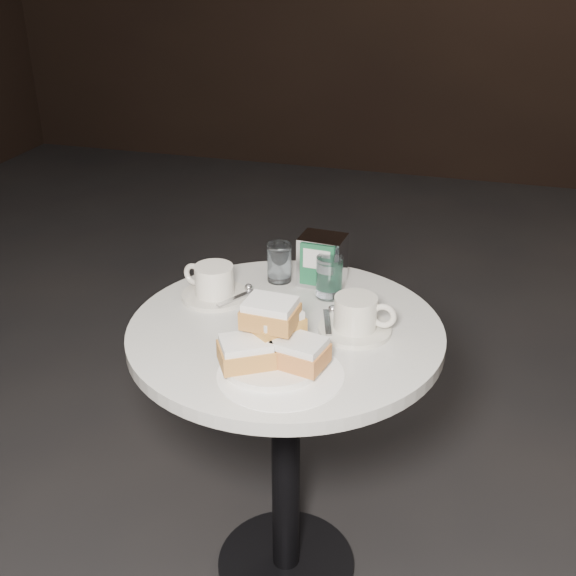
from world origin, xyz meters
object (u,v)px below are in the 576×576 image
(coffee_cup_left, at_px, (214,284))
(coffee_cup_right, at_px, (356,317))
(cafe_table, at_px, (286,400))
(water_glass_left, at_px, (279,263))
(beignet_plate, at_px, (272,342))
(napkin_dispenser, at_px, (322,260))
(water_glass_right, at_px, (329,278))

(coffee_cup_left, relative_size, coffee_cup_right, 1.11)
(cafe_table, bearing_deg, water_glass_left, 109.95)
(water_glass_left, bearing_deg, beignet_plate, -75.43)
(beignet_plate, distance_m, coffee_cup_right, 0.22)
(beignet_plate, relative_size, napkin_dispenser, 2.02)
(cafe_table, xyz_separation_m, napkin_dispenser, (0.03, 0.23, 0.26))
(coffee_cup_left, xyz_separation_m, coffee_cup_right, (0.35, -0.07, 0.00))
(coffee_cup_left, bearing_deg, beignet_plate, -33.54)
(cafe_table, distance_m, water_glass_right, 0.30)
(coffee_cup_left, height_order, water_glass_right, water_glass_right)
(cafe_table, distance_m, napkin_dispenser, 0.35)
(coffee_cup_right, bearing_deg, coffee_cup_left, 167.98)
(beignet_plate, relative_size, coffee_cup_left, 1.31)
(coffee_cup_right, relative_size, water_glass_right, 1.69)
(cafe_table, relative_size, coffee_cup_right, 4.33)
(water_glass_right, bearing_deg, coffee_cup_left, -162.75)
(cafe_table, bearing_deg, coffee_cup_right, 7.43)
(cafe_table, relative_size, water_glass_right, 7.32)
(beignet_plate, distance_m, napkin_dispenser, 0.38)
(cafe_table, height_order, water_glass_left, water_glass_left)
(coffee_cup_left, height_order, water_glass_left, water_glass_left)
(beignet_plate, distance_m, coffee_cup_left, 0.33)
(coffee_cup_left, relative_size, water_glass_left, 1.97)
(coffee_cup_right, height_order, water_glass_right, water_glass_right)
(coffee_cup_right, distance_m, water_glass_right, 0.18)
(beignet_plate, bearing_deg, coffee_cup_left, 132.34)
(beignet_plate, relative_size, coffee_cup_right, 1.46)
(water_glass_left, height_order, water_glass_right, water_glass_right)
(cafe_table, xyz_separation_m, water_glass_left, (-0.08, 0.22, 0.25))
(cafe_table, height_order, napkin_dispenser, napkin_dispenser)
(cafe_table, height_order, coffee_cup_right, coffee_cup_right)
(cafe_table, height_order, beignet_plate, beignet_plate)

